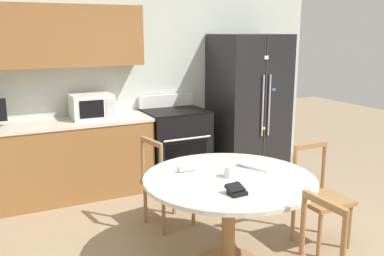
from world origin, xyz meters
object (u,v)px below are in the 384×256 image
at_px(dining_chair_right, 320,198).
at_px(candle_glass, 229,173).
at_px(wallet, 236,191).
at_px(refrigerator, 248,104).
at_px(microwave, 92,106).
at_px(dining_chair_far, 166,183).
at_px(oven_range, 176,145).

height_order(dining_chair_right, candle_glass, dining_chair_right).
distance_m(dining_chair_right, wallet, 1.17).
bearing_deg(wallet, refrigerator, 54.80).
height_order(microwave, dining_chair_far, microwave).
height_order(oven_range, dining_chair_right, oven_range).
distance_m(dining_chair_far, wallet, 1.30).
bearing_deg(dining_chair_far, microwave, -170.78).
distance_m(refrigerator, dining_chair_right, 2.19).
height_order(refrigerator, dining_chair_far, refrigerator).
bearing_deg(refrigerator, microwave, 176.83).
relative_size(microwave, wallet, 3.49).
xyz_separation_m(dining_chair_far, candle_glass, (0.16, -0.92, 0.37)).
distance_m(refrigerator, wallet, 2.88).
relative_size(dining_chair_right, candle_glass, 10.38).
xyz_separation_m(refrigerator, wallet, (-1.66, -2.35, -0.13)).
xyz_separation_m(refrigerator, dining_chair_far, (-1.67, -1.10, -0.49)).
bearing_deg(dining_chair_far, dining_chair_right, 39.26).
bearing_deg(oven_range, wallet, -104.20).
bearing_deg(microwave, wallet, -80.29).
xyz_separation_m(microwave, dining_chair_far, (0.41, -1.21, -0.61)).
height_order(dining_chair_far, candle_glass, dining_chair_far).
bearing_deg(oven_range, dining_chair_right, -77.64).
bearing_deg(refrigerator, dining_chair_far, -146.68).
xyz_separation_m(oven_range, wallet, (-0.61, -2.42, 0.33)).
bearing_deg(dining_chair_right, wallet, 15.23).
distance_m(microwave, dining_chair_right, 2.70).
xyz_separation_m(oven_range, dining_chair_far, (-0.62, -1.17, -0.03)).
bearing_deg(dining_chair_far, wallet, -8.93).
relative_size(dining_chair_far, candle_glass, 10.38).
height_order(refrigerator, microwave, refrigerator).
distance_m(oven_range, wallet, 2.51).
relative_size(oven_range, microwave, 2.30).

